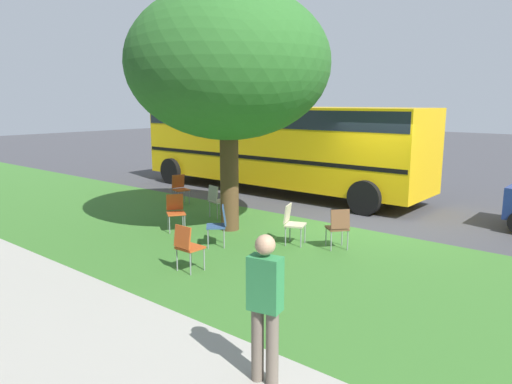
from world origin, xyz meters
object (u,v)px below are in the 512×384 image
Objects in this scene: chair_1 at (216,199)px; chair_3 at (180,187)px; chair_0 at (219,223)px; chair_5 at (292,221)px; school_bus at (276,140)px; street_tree at (228,65)px; chair_6 at (176,210)px; pedestrian_0 at (265,303)px; chair_4 at (187,244)px; chair_2 at (338,225)px.

chair_3 is (2.11, -0.58, 0.00)m from chair_1.
chair_5 is at bearing -135.40° from chair_0.
chair_1 is 4.41m from school_bus.
street_tree reaches higher than chair_6.
chair_1 is at bearing -44.28° from chair_0.
chair_6 is 0.08× the size of school_bus.
pedestrian_0 is at bearing 144.00° from chair_3.
chair_3 is at bearing -21.01° from street_tree.
chair_0 is 0.08× the size of school_bus.
chair_5 is at bearing 167.21° from chair_1.
school_bus reaches higher than chair_4.
chair_3 is 1.00× the size of chair_6.
chair_3 is 9.67m from pedestrian_0.
chair_3 is at bearing -15.45° from chair_1.
street_tree is 4.79m from chair_3.
chair_4 is (1.43, 2.92, 0.00)m from chair_2.
chair_5 is 0.08× the size of school_bus.
chair_1 is 3.91m from chair_2.
chair_2 is 3.93m from chair_6.
pedestrian_0 reaches higher than chair_5.
chair_3 is at bearing 74.22° from school_bus.
chair_0 is 4.57m from chair_3.
school_bus is 6.15× the size of pedestrian_0.
pedestrian_0 is at bearing 138.25° from chair_1.
chair_3 is 3.84m from school_bus.
chair_2 is 1.00× the size of chair_6.
school_bus is (1.26, -5.62, 1.24)m from chair_6.
chair_2 is 0.52× the size of pedestrian_0.
chair_0 is at bearing 116.63° from school_bus.
chair_2 is at bearing 171.08° from chair_3.
pedestrian_0 is (-3.90, 3.33, 0.41)m from chair_0.
street_tree is 3.59m from chair_1.
chair_2 is 5.09m from pedestrian_0.
chair_0 is at bearing -40.49° from pedestrian_0.
pedestrian_0 is at bearing 136.13° from street_tree.
school_bus is at bearing -105.78° from chair_3.
school_bus is (4.05, -4.75, 1.24)m from chair_5.
chair_2 is (-2.82, -0.28, -3.36)m from street_tree.
chair_1 is 4.10m from chair_4.
pedestrian_0 reaches higher than chair_2.
chair_1 is at bearing -53.05° from chair_4.
chair_2 is 1.01m from chair_5.
chair_5 is (-2.94, 0.67, 0.00)m from chair_1.
chair_0 and chair_4 have the same top height.
chair_4 is 0.08× the size of school_bus.
chair_5 is (-5.04, 1.25, 0.00)m from chair_3.
chair_2 and chair_3 have the same top height.
chair_0 and chair_6 have the same top height.
street_tree is 4.50m from chair_4.
school_bus is at bearing -77.37° from chair_6.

